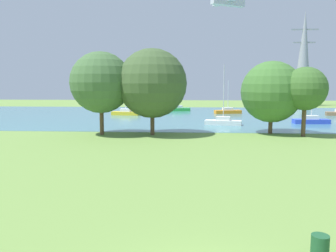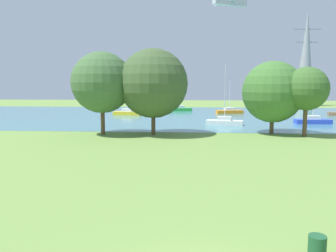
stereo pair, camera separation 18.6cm
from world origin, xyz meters
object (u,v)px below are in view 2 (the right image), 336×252
object	(u,v)px
sailboat_blue	(313,120)
electricity_pylon	(306,58)
litter_bin	(317,248)
sailboat_green	(179,109)
sailboat_yellow	(127,113)
sailboat_white	(224,121)
tree_west_near	(102,83)
tree_mid_shore	(307,89)
tree_west_far	(273,92)
sailboat_orange	(230,111)
light_aircraft	(230,2)
tree_east_far	(153,83)

from	to	relation	value
sailboat_blue	electricity_pylon	size ratio (longest dim) A/B	0.31
litter_bin	sailboat_green	world-z (taller)	sailboat_green
sailboat_yellow	sailboat_white	size ratio (longest dim) A/B	0.66
tree_west_near	litter_bin	bearing A→B (deg)	-62.13
sailboat_yellow	tree_mid_shore	bearing A→B (deg)	-44.05
sailboat_green	tree_west_far	bearing A→B (deg)	-68.94
electricity_pylon	sailboat_blue	bearing A→B (deg)	-105.30
sailboat_orange	light_aircraft	xyz separation A→B (m)	(-0.51, -0.99, 18.85)
sailboat_white	light_aircraft	distance (m)	24.84
sailboat_orange	sailboat_white	size ratio (longest dim) A/B	0.75
sailboat_white	sailboat_blue	bearing A→B (deg)	10.13
sailboat_blue	tree_east_far	distance (m)	24.09
sailboat_white	sailboat_green	world-z (taller)	sailboat_white
litter_bin	sailboat_yellow	world-z (taller)	sailboat_yellow
sailboat_green	tree_west_near	distance (m)	32.63
sailboat_orange	sailboat_green	world-z (taller)	sailboat_green
sailboat_yellow	light_aircraft	size ratio (longest dim) A/B	0.66
tree_mid_shore	light_aircraft	distance (m)	29.77
sailboat_white	tree_west_far	distance (m)	9.72
litter_bin	light_aircraft	xyz separation A→B (m)	(2.10, 51.56, 18.91)
electricity_pylon	light_aircraft	bearing A→B (deg)	-130.87
tree_east_far	electricity_pylon	bearing A→B (deg)	57.84
light_aircraft	tree_east_far	bearing A→B (deg)	-112.16
sailboat_blue	light_aircraft	xyz separation A→B (m)	(-10.25, 13.92, 18.84)
sailboat_green	tree_east_far	bearing A→B (deg)	-92.86
electricity_pylon	tree_east_far	bearing A→B (deg)	-122.16
sailboat_white	tree_west_far	xyz separation A→B (m)	(4.47, -7.59, 4.11)
sailboat_orange	light_aircraft	size ratio (longest dim) A/B	0.76
tree_west_near	tree_west_far	world-z (taller)	tree_west_near
tree_west_far	litter_bin	bearing A→B (deg)	-99.51
litter_bin	sailboat_green	xyz separation A→B (m)	(-6.67, 57.34, 0.06)
sailboat_orange	tree_west_near	size ratio (longest dim) A/B	0.68
sailboat_green	sailboat_blue	bearing A→B (deg)	-46.00
litter_bin	sailboat_white	bearing A→B (deg)	89.67
tree_west_near	tree_west_far	xyz separation A→B (m)	(18.36, 1.99, -1.01)
litter_bin	sailboat_orange	size ratio (longest dim) A/B	0.13
tree_west_near	light_aircraft	world-z (taller)	light_aircraft
sailboat_white	tree_west_far	bearing A→B (deg)	-59.53
sailboat_green	tree_west_far	distance (m)	31.84
sailboat_white	tree_mid_shore	xyz separation A→B (m)	(7.46, -9.40, 4.47)
litter_bin	light_aircraft	distance (m)	54.96
tree_west_near	tree_west_far	bearing A→B (deg)	6.18
sailboat_white	tree_east_far	size ratio (longest dim) A/B	0.87
light_aircraft	sailboat_white	bearing A→B (deg)	-96.73
tree_east_far	tree_mid_shore	xyz separation A→B (m)	(15.89, -0.11, -0.56)
sailboat_white	electricity_pylon	xyz separation A→B (m)	(22.46, 39.85, 10.82)
tree_mid_shore	electricity_pylon	size ratio (longest dim) A/B	0.32
sailboat_orange	sailboat_white	distance (m)	17.25
tree_mid_shore	light_aircraft	bearing A→B (deg)	102.30
tree_west_far	light_aircraft	size ratio (longest dim) A/B	1.01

